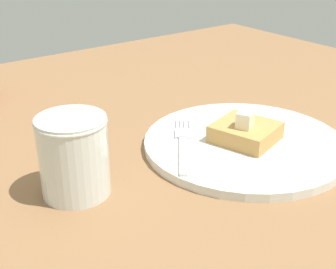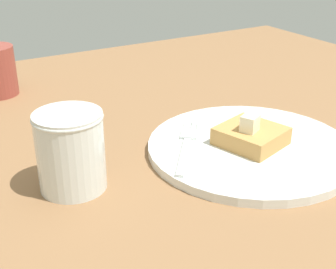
# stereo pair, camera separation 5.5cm
# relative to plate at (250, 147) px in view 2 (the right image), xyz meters

# --- Properties ---
(table_surface) EXTENTS (1.13, 1.13, 0.03)m
(table_surface) POSITION_rel_plate_xyz_m (0.03, -0.01, -0.02)
(table_surface) COLOR olive
(table_surface) RESTS_ON ground
(plate) EXTENTS (0.27, 0.27, 0.01)m
(plate) POSITION_rel_plate_xyz_m (0.00, 0.00, 0.00)
(plate) COLOR silver
(plate) RESTS_ON table_surface
(toast_slice_center) EXTENTS (0.09, 0.09, 0.02)m
(toast_slice_center) POSITION_rel_plate_xyz_m (-0.00, 0.00, 0.02)
(toast_slice_center) COLOR tan
(toast_slice_center) RESTS_ON plate
(butter_pat_primary) EXTENTS (0.03, 0.03, 0.02)m
(butter_pat_primary) POSITION_rel_plate_xyz_m (0.01, 0.01, 0.04)
(butter_pat_primary) COLOR #F4EAC3
(butter_pat_primary) RESTS_ON toast_slice_center
(fork) EXTENTS (0.11, 0.13, 0.00)m
(fork) POSITION_rel_plate_xyz_m (0.07, -0.04, 0.01)
(fork) COLOR silver
(fork) RESTS_ON plate
(syrup_jar) EXTENTS (0.08, 0.08, 0.09)m
(syrup_jar) POSITION_rel_plate_xyz_m (0.23, -0.03, 0.04)
(syrup_jar) COLOR #481A0B
(syrup_jar) RESTS_ON table_surface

